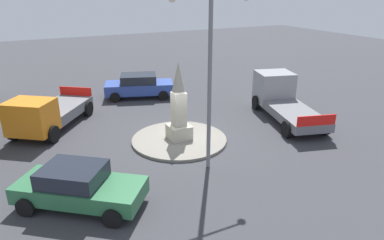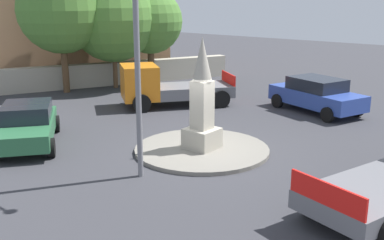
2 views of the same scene
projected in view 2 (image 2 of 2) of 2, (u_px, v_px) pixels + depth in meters
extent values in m
plane|color=#38383D|center=(202.00, 151.00, 15.53)|extent=(80.00, 80.00, 0.00)
cylinder|color=gray|center=(202.00, 149.00, 15.51)|extent=(4.55, 4.55, 0.13)
cube|color=#B2AA99|center=(202.00, 138.00, 15.41)|extent=(1.01, 1.01, 0.68)
cube|color=#B2AA99|center=(202.00, 105.00, 15.11)|extent=(0.59, 0.59, 1.61)
cone|color=#B2AA99|center=(202.00, 59.00, 14.71)|extent=(0.65, 0.65, 1.43)
cylinder|color=slate|center=(137.00, 56.00, 12.47)|extent=(0.16, 0.16, 7.03)
cube|color=#2D479E|center=(316.00, 97.00, 20.69)|extent=(4.77, 3.16, 0.69)
cube|color=#1E232D|center=(317.00, 84.00, 20.55)|extent=(2.71, 2.34, 0.55)
cylinder|color=black|center=(277.00, 101.00, 21.58)|extent=(0.68, 0.42, 0.64)
cylinder|color=black|center=(306.00, 96.00, 22.52)|extent=(0.68, 0.42, 0.64)
cylinder|color=black|center=(328.00, 115.00, 19.05)|extent=(0.68, 0.42, 0.64)
cylinder|color=black|center=(357.00, 109.00, 19.98)|extent=(0.68, 0.42, 0.64)
cube|color=#2D6B42|center=(28.00, 128.00, 16.05)|extent=(4.43, 3.97, 0.57)
cube|color=#1E232D|center=(27.00, 112.00, 16.09)|extent=(2.54, 2.47, 0.56)
cylinder|color=black|center=(51.00, 148.00, 14.91)|extent=(0.64, 0.57, 0.64)
cylinder|color=black|center=(56.00, 124.00, 17.71)|extent=(0.64, 0.57, 0.64)
cylinder|color=black|center=(9.00, 126.00, 17.33)|extent=(0.64, 0.57, 0.64)
cube|color=orange|center=(140.00, 82.00, 21.38)|extent=(2.59, 2.49, 1.58)
cube|color=slate|center=(193.00, 90.00, 22.13)|extent=(3.78, 4.12, 0.54)
cube|color=red|center=(228.00, 78.00, 22.42)|extent=(1.61, 1.21, 0.50)
cylinder|color=black|center=(142.00, 103.00, 20.62)|extent=(0.72, 0.84, 0.84)
cylinder|color=black|center=(136.00, 94.00, 22.52)|extent=(0.72, 0.84, 0.84)
cylinder|color=black|center=(221.00, 99.00, 21.51)|extent=(0.72, 0.84, 0.84)
cylinder|color=black|center=(209.00, 91.00, 23.41)|extent=(0.72, 0.84, 0.84)
cube|color=slate|center=(383.00, 192.00, 10.76)|extent=(3.09, 4.57, 0.44)
cube|color=red|center=(326.00, 194.00, 9.51)|extent=(1.88, 0.59, 0.50)
cylinder|color=black|center=(313.00, 198.00, 10.93)|extent=(0.50, 0.88, 0.84)
cube|color=#B2AA99|center=(96.00, 75.00, 26.67)|extent=(7.53, 15.94, 1.33)
cylinder|color=brown|center=(65.00, 67.00, 24.77)|extent=(0.36, 0.36, 2.80)
sphere|color=#4C7F33|center=(61.00, 10.00, 23.99)|extent=(4.57, 4.57, 4.57)
cylinder|color=brown|center=(115.00, 69.00, 26.07)|extent=(0.27, 0.27, 2.21)
sphere|color=#4C7F33|center=(113.00, 19.00, 25.34)|extent=(4.79, 4.79, 4.79)
cylinder|color=brown|center=(151.00, 64.00, 27.01)|extent=(0.39, 0.39, 2.39)
sphere|color=#4C7F33|center=(150.00, 21.00, 26.35)|extent=(3.75, 3.75, 3.75)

